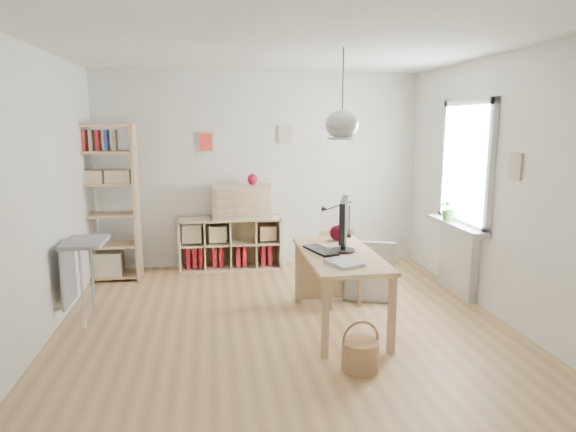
{
  "coord_description": "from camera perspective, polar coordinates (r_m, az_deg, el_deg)",
  "views": [
    {
      "loc": [
        -0.68,
        -4.93,
        2.03
      ],
      "look_at": [
        0.1,
        0.3,
        1.05
      ],
      "focal_mm": 32.0,
      "sensor_mm": 36.0,
      "label": 1
    }
  ],
  "objects": [
    {
      "name": "ground",
      "position": [
        5.38,
        -0.59,
        -11.68
      ],
      "size": [
        4.5,
        4.5,
        0.0
      ],
      "primitive_type": "plane",
      "color": "tan",
      "rests_on": "ground"
    },
    {
      "name": "room_shell",
      "position": [
        4.94,
        6.04,
        10.1
      ],
      "size": [
        4.5,
        4.5,
        4.5
      ],
      "color": "white",
      "rests_on": "ground"
    },
    {
      "name": "window_unit",
      "position": [
        6.27,
        19.25,
        5.51
      ],
      "size": [
        0.07,
        1.16,
        1.46
      ],
      "color": "white",
      "rests_on": "ground"
    },
    {
      "name": "radiator",
      "position": [
        6.44,
        18.35,
        -4.71
      ],
      "size": [
        0.1,
        0.8,
        0.8
      ],
      "primitive_type": "cube",
      "color": "silver",
      "rests_on": "ground"
    },
    {
      "name": "windowsill",
      "position": [
        6.33,
        18.17,
        -0.98
      ],
      "size": [
        0.22,
        1.2,
        0.06
      ],
      "primitive_type": "cube",
      "color": "silver",
      "rests_on": "radiator"
    },
    {
      "name": "desk",
      "position": [
        5.13,
        5.75,
        -5.1
      ],
      "size": [
        0.7,
        1.5,
        0.75
      ],
      "color": "tan",
      "rests_on": "ground"
    },
    {
      "name": "cube_shelf",
      "position": [
        7.23,
        -6.6,
        -3.45
      ],
      "size": [
        1.4,
        0.38,
        0.72
      ],
      "color": "beige",
      "rests_on": "ground"
    },
    {
      "name": "tall_bookshelf",
      "position": [
        6.93,
        -19.69,
        2.06
      ],
      "size": [
        0.8,
        0.38,
        2.0
      ],
      "color": "tan",
      "rests_on": "ground"
    },
    {
      "name": "side_table",
      "position": [
        5.62,
        -22.24,
        -4.32
      ],
      "size": [
        0.4,
        0.55,
        0.85
      ],
      "color": "gray",
      "rests_on": "ground"
    },
    {
      "name": "chair",
      "position": [
        5.84,
        5.73,
        -5.16
      ],
      "size": [
        0.42,
        0.42,
        0.81
      ],
      "rotation": [
        0.0,
        0.0,
        0.06
      ],
      "color": "gray",
      "rests_on": "ground"
    },
    {
      "name": "wicker_basket",
      "position": [
        4.42,
        8.03,
        -14.96
      ],
      "size": [
        0.31,
        0.31,
        0.43
      ],
      "rotation": [
        0.0,
        0.0,
        0.06
      ],
      "color": "#A46F4A",
      "rests_on": "ground"
    },
    {
      "name": "storage_chest",
      "position": [
        6.16,
        9.14,
        -6.95
      ],
      "size": [
        0.76,
        0.81,
        0.61
      ],
      "rotation": [
        0.0,
        0.0,
        -0.36
      ],
      "color": "silver",
      "rests_on": "ground"
    },
    {
      "name": "monitor",
      "position": [
        5.09,
        6.21,
        -0.72
      ],
      "size": [
        0.24,
        0.59,
        0.53
      ],
      "rotation": [
        0.0,
        0.0,
        -0.31
      ],
      "color": "black",
      "rests_on": "desk"
    },
    {
      "name": "keyboard",
      "position": [
        5.14,
        3.65,
        -3.82
      ],
      "size": [
        0.3,
        0.49,
        0.02
      ],
      "primitive_type": "cube",
      "rotation": [
        0.0,
        0.0,
        0.3
      ],
      "color": "black",
      "rests_on": "desk"
    },
    {
      "name": "task_lamp",
      "position": [
        5.65,
        5.22,
        0.07
      ],
      "size": [
        0.36,
        0.13,
        0.39
      ],
      "color": "black",
      "rests_on": "desk"
    },
    {
      "name": "yarn_ball",
      "position": [
        5.6,
        5.54,
        -1.88
      ],
      "size": [
        0.17,
        0.17,
        0.17
      ],
      "primitive_type": "sphere",
      "color": "#440917",
      "rests_on": "desk"
    },
    {
      "name": "paper_tray",
      "position": [
        4.69,
        6.25,
        -5.21
      ],
      "size": [
        0.34,
        0.38,
        0.03
      ],
      "primitive_type": "cube",
      "rotation": [
        0.0,
        0.0,
        0.35
      ],
      "color": "silver",
      "rests_on": "desk"
    },
    {
      "name": "drawer_chest",
      "position": [
        7.07,
        -5.17,
        1.62
      ],
      "size": [
        0.8,
        0.4,
        0.45
      ],
      "primitive_type": "cube",
      "rotation": [
        0.0,
        0.0,
        -0.04
      ],
      "color": "beige",
      "rests_on": "cube_shelf"
    },
    {
      "name": "red_vase",
      "position": [
        7.04,
        -3.99,
        4.1
      ],
      "size": [
        0.13,
        0.13,
        0.16
      ],
      "primitive_type": "ellipsoid",
      "color": "maroon",
      "rests_on": "drawer_chest"
    },
    {
      "name": "potted_plant",
      "position": [
        6.41,
        17.54,
        0.81
      ],
      "size": [
        0.3,
        0.27,
        0.29
      ],
      "primitive_type": "imported",
      "rotation": [
        0.0,
        0.0,
        0.16
      ],
      "color": "#3B6C28",
      "rests_on": "windowsill"
    }
  ]
}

